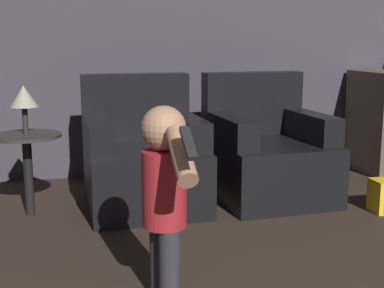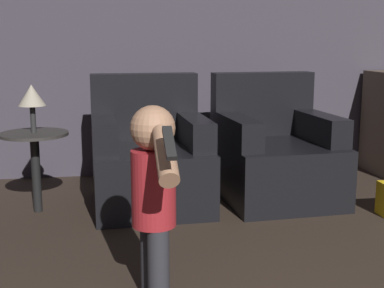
{
  "view_description": "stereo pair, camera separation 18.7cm",
  "coord_description": "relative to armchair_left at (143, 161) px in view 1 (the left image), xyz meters",
  "views": [
    {
      "loc": [
        -0.64,
        -0.06,
        1.15
      ],
      "look_at": [
        0.03,
        2.84,
        0.57
      ],
      "focal_mm": 50.0,
      "sensor_mm": 36.0,
      "label": 1
    },
    {
      "loc": [
        -0.45,
        -0.1,
        1.15
      ],
      "look_at": [
        0.03,
        2.84,
        0.57
      ],
      "focal_mm": 50.0,
      "sensor_mm": 36.0,
      "label": 2
    }
  ],
  "objects": [
    {
      "name": "armchair_left",
      "position": [
        0.0,
        0.0,
        0.0
      ],
      "size": [
        0.81,
        0.88,
        0.91
      ],
      "rotation": [
        0.0,
        0.0,
        0.03
      ],
      "color": "black",
      "rests_on": "ground_plane"
    },
    {
      "name": "lamp",
      "position": [
        -0.77,
        -0.05,
        0.47
      ],
      "size": [
        0.18,
        0.18,
        0.32
      ],
      "color": "#262626",
      "rests_on": "side_table"
    },
    {
      "name": "wall_back",
      "position": [
        0.15,
        0.91,
        0.98
      ],
      "size": [
        8.4,
        0.05,
        2.6
      ],
      "color": "#3D3842",
      "rests_on": "ground_plane"
    },
    {
      "name": "armchair_right",
      "position": [
        0.92,
        -0.0,
        0.0
      ],
      "size": [
        0.84,
        0.91,
        0.91
      ],
      "rotation": [
        0.0,
        0.0,
        0.06
      ],
      "color": "black",
      "rests_on": "ground_plane"
    },
    {
      "name": "side_table",
      "position": [
        -0.77,
        -0.05,
        0.13
      ],
      "size": [
        0.45,
        0.45,
        0.55
      ],
      "color": "black",
      "rests_on": "ground_plane"
    },
    {
      "name": "person_toddler",
      "position": [
        -0.1,
        -1.46,
        0.2
      ],
      "size": [
        0.19,
        0.6,
        0.88
      ],
      "rotation": [
        0.0,
        0.0,
        1.79
      ],
      "color": "#28282D",
      "rests_on": "ground_plane"
    }
  ]
}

